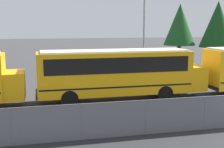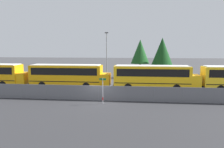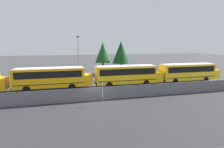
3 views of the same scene
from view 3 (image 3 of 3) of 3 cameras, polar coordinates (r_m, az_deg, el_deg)
The scene contains 10 objects.
ground_plane at distance 22.03m, azimuth -5.50°, elevation -8.58°, with size 200.00×200.00×0.00m, color #38383A.
road_strip at distance 16.51m, azimuth -2.24°, elevation -14.91°, with size 94.09×12.00×0.01m.
fence at distance 21.78m, azimuth -5.53°, elevation -6.44°, with size 60.16×0.07×1.67m.
school_bus_1 at distance 28.00m, azimuth -19.07°, elevation -0.85°, with size 11.50×2.52×3.41m.
school_bus_2 at distance 29.25m, azimuth 5.06°, elevation 0.07°, with size 11.50×2.52×3.41m.
school_bus_3 at distance 34.85m, azimuth 23.67°, elevation 0.83°, with size 11.50×2.52×3.41m.
street_sign at distance 20.44m, azimuth -3.12°, elevation -5.71°, with size 0.70×0.09×2.74m.
light_pole at distance 35.55m, azimuth -10.93°, elevation 5.81°, with size 0.60×0.24×8.46m.
tree_1 at distance 41.03m, azimuth -3.02°, elevation 7.01°, with size 3.56×3.56×7.36m.
tree_2 at distance 40.96m, azimuth 2.92°, elevation 7.09°, with size 3.95×3.95×7.67m.
Camera 3 is at (-3.06, -20.71, 6.85)m, focal length 28.00 mm.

